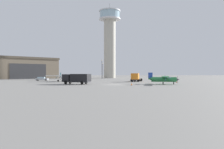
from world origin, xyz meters
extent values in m
plane|color=gray|center=(0.00, 0.00, 0.00)|extent=(400.00, 400.00, 0.00)
cylinder|color=#B2AD9E|center=(-2.54, 65.31, 15.79)|extent=(6.27, 6.27, 31.58)
cylinder|color=silver|center=(-2.54, 65.31, 31.88)|extent=(11.56, 11.56, 0.60)
cylinder|color=#99B7C6|center=(-2.54, 65.31, 34.06)|extent=(10.64, 10.64, 3.76)
cylinder|color=silver|center=(-2.54, 65.31, 36.19)|extent=(11.56, 11.56, 0.50)
cylinder|color=#38383D|center=(-2.54, 65.31, 38.44)|extent=(0.16, 0.16, 4.00)
cube|color=#7A6B56|center=(-47.14, 58.09, 4.74)|extent=(36.77, 35.29, 9.49)
cube|color=brown|center=(-47.14, 58.09, 9.99)|extent=(37.61, 36.14, 1.00)
cube|color=#38383A|center=(-40.62, 50.05, 3.56)|extent=(13.19, 10.75, 7.12)
cylinder|color=#287A42|center=(12.46, 1.81, 1.19)|extent=(6.21, 2.32, 1.21)
cone|color=#38383D|center=(15.68, 1.20, 1.19)|extent=(1.02, 1.00, 0.85)
cube|color=#38383D|center=(15.68, 1.20, 1.19)|extent=(0.08, 0.11, 1.85)
cube|color=#287A42|center=(12.75, 1.76, 1.89)|extent=(3.25, 9.86, 0.20)
cylinder|color=#2847A8|center=(12.46, 0.23, 1.49)|extent=(0.25, 0.96, 1.32)
cylinder|color=#2847A8|center=(13.04, 3.29, 1.49)|extent=(0.25, 0.96, 1.32)
cube|color=#99B7C6|center=(13.61, 1.60, 1.52)|extent=(1.23, 1.15, 0.68)
cone|color=#287A42|center=(9.24, 2.42, 1.29)|extent=(1.51, 1.15, 0.91)
cube|color=#2847A8|center=(9.24, 2.42, 2.07)|extent=(1.08, 0.31, 1.66)
cube|color=#287A42|center=(9.24, 2.42, 1.43)|extent=(1.41, 3.04, 0.10)
cylinder|color=black|center=(14.76, 1.38, 0.29)|extent=(0.27, 0.61, 0.59)
cylinder|color=black|center=(12.07, 0.80, 0.29)|extent=(0.27, 0.61, 0.59)
cylinder|color=black|center=(12.47, 2.90, 0.29)|extent=(0.27, 0.61, 0.59)
cylinder|color=white|center=(-16.79, 17.35, 1.19)|extent=(3.25, 6.15, 1.21)
cone|color=#38383D|center=(-15.65, 14.26, 1.19)|extent=(1.10, 1.12, 0.85)
cube|color=#38383D|center=(-15.65, 14.26, 1.19)|extent=(0.11, 0.09, 1.86)
cube|color=white|center=(-16.69, 17.07, 1.90)|extent=(9.69, 4.76, 0.20)
cylinder|color=teal|center=(-18.16, 16.53, 1.50)|extent=(0.93, 0.41, 1.33)
cylinder|color=teal|center=(-15.22, 17.62, 1.50)|extent=(0.93, 0.41, 1.33)
cube|color=#99B7C6|center=(-16.38, 16.25, 1.53)|extent=(1.28, 1.35, 0.69)
cone|color=white|center=(-17.93, 20.44, 1.29)|extent=(1.33, 1.60, 0.91)
cube|color=teal|center=(-17.93, 20.44, 2.08)|extent=(0.48, 1.05, 1.66)
cube|color=white|center=(-17.93, 20.44, 1.44)|extent=(3.06, 1.84, 0.10)
cylinder|color=black|center=(-15.98, 15.14, 0.29)|extent=(0.61, 0.35, 0.59)
cylinder|color=black|center=(-17.87, 17.16, 0.29)|extent=(0.61, 0.35, 0.59)
cylinder|color=black|center=(-15.85, 17.91, 0.29)|extent=(0.61, 0.35, 0.59)
cube|color=#38383D|center=(7.41, 18.75, 0.62)|extent=(3.78, 7.04, 0.24)
cube|color=orange|center=(6.68, 16.41, 1.71)|extent=(2.76, 2.50, 1.94)
cube|color=#99B7C6|center=(6.41, 15.56, 2.10)|extent=(1.89, 0.66, 0.97)
cube|color=brown|center=(7.74, 19.80, 0.82)|extent=(3.56, 5.07, 0.16)
cube|color=#997547|center=(7.88, 20.24, 1.35)|extent=(1.31, 1.31, 0.90)
cylinder|color=black|center=(7.69, 16.17, 0.50)|extent=(1.04, 0.56, 1.00)
cylinder|color=black|center=(5.71, 16.78, 0.50)|extent=(1.04, 0.56, 1.00)
cylinder|color=black|center=(9.01, 20.39, 0.50)|extent=(1.04, 0.56, 1.00)
cylinder|color=black|center=(7.03, 21.00, 0.50)|extent=(1.04, 0.56, 1.00)
cube|color=#38383D|center=(-9.18, 1.69, 0.62)|extent=(7.22, 4.13, 0.24)
cube|color=black|center=(-11.55, 2.53, 1.60)|extent=(2.64, 2.89, 1.72)
cube|color=#99B7C6|center=(-12.41, 2.84, 1.95)|extent=(0.75, 1.92, 0.86)
cube|color=black|center=(-8.12, 1.31, 1.65)|extent=(5.25, 3.82, 1.81)
cylinder|color=black|center=(-11.84, 1.51, 0.50)|extent=(0.59, 1.03, 1.00)
cylinder|color=black|center=(-11.13, 3.51, 0.50)|extent=(0.59, 1.03, 1.00)
cylinder|color=black|center=(-7.56, -0.02, 0.50)|extent=(0.59, 1.03, 1.00)
cylinder|color=black|center=(-6.85, 1.99, 0.50)|extent=(0.59, 1.03, 1.00)
cube|color=#B7BABF|center=(-25.73, 24.80, 0.59)|extent=(4.46, 2.30, 0.55)
cube|color=#99B7C6|center=(-25.94, 24.78, 1.12)|extent=(2.56, 1.92, 0.50)
cylinder|color=black|center=(-24.41, 25.80, 0.32)|extent=(0.24, 0.65, 0.64)
cylinder|color=black|center=(-24.23, 24.09, 0.32)|extent=(0.24, 0.65, 0.64)
cylinder|color=black|center=(-27.23, 25.52, 0.32)|extent=(0.24, 0.65, 0.64)
cylinder|color=black|center=(-27.05, 23.80, 0.32)|extent=(0.24, 0.65, 0.64)
cylinder|color=#38383D|center=(-5.68, 53.54, 3.63)|extent=(0.18, 0.18, 7.26)
sphere|color=#F9E5B2|center=(-5.68, 53.54, 7.48)|extent=(0.44, 0.44, 0.44)
cylinder|color=#38383D|center=(-5.81, 48.71, 4.23)|extent=(0.18, 0.18, 8.45)
sphere|color=#F9E5B2|center=(-5.81, 48.71, 8.67)|extent=(0.44, 0.44, 0.44)
cube|color=black|center=(18.26, 11.26, 0.02)|extent=(0.36, 0.36, 0.04)
cone|color=orange|center=(18.26, 11.26, 0.36)|extent=(0.30, 0.30, 0.64)
cylinder|color=white|center=(18.26, 11.26, 0.39)|extent=(0.21, 0.21, 0.08)
cube|color=black|center=(4.12, -2.99, 0.02)|extent=(0.36, 0.36, 0.04)
cone|color=orange|center=(4.12, -2.99, 0.38)|extent=(0.30, 0.30, 0.68)
cylinder|color=white|center=(4.12, -2.99, 0.41)|extent=(0.21, 0.21, 0.08)
camera|label=1|loc=(0.42, -51.82, 2.83)|focal=34.72mm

